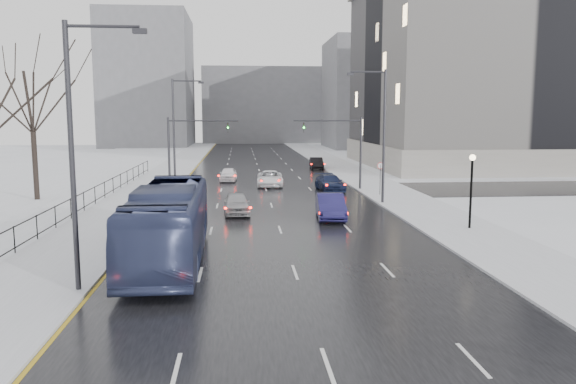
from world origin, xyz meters
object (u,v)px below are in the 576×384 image
object	(u,v)px
streetlight_r_mid	(381,129)
no_uturn_sign	(380,169)
streetlight_l_far	(176,127)
sedan_right_distant	(316,163)
sedan_right_cross	(270,178)
sedan_center_near	(237,203)
sedan_right_far	(330,183)
bus	(169,223)
lamppost_r_mid	(472,180)
tree_park_e	(37,201)
sedan_center_far	(228,174)
mast_signal_right	(349,144)
streetlight_l_near	(78,144)
sedan_right_near	(331,206)
mast_signal_left	(181,145)

from	to	relation	value
streetlight_r_mid	no_uturn_sign	xyz separation A→B (m)	(1.03, 4.00, -3.32)
streetlight_l_far	sedan_right_distant	distance (m)	22.84
sedan_right_cross	sedan_right_distant	size ratio (longest dim) A/B	1.21
streetlight_l_far	sedan_center_near	distance (m)	17.20
sedan_right_far	bus	bearing A→B (deg)	-121.35
lamppost_r_mid	sedan_right_far	xyz separation A→B (m)	(-5.38, 17.70, -2.21)
lamppost_r_mid	sedan_right_cross	distance (m)	23.97
tree_park_e	streetlight_r_mid	distance (m)	27.25
no_uturn_sign	sedan_center_far	xyz separation A→B (m)	(-12.70, 11.87, -1.57)
streetlight_l_far	mast_signal_right	bearing A→B (deg)	-14.48
streetlight_l_near	streetlight_l_far	bearing A→B (deg)	90.00
bus	sedan_right_near	world-z (taller)	bus
mast_signal_right	sedan_right_far	size ratio (longest dim) A/B	1.35
mast_signal_left	sedan_center_far	bearing A→B (deg)	64.09
mast_signal_right	sedan_center_far	distance (m)	13.81
sedan_right_cross	sedan_right_far	world-z (taller)	sedan_right_cross
streetlight_l_far	sedan_right_far	xyz separation A→B (m)	(13.79, -4.30, -4.88)
tree_park_e	bus	world-z (taller)	tree_park_e
lamppost_r_mid	no_uturn_sign	size ratio (longest dim) A/B	1.59
streetlight_r_mid	sedan_right_near	bearing A→B (deg)	-129.10
mast_signal_left	streetlight_l_near	bearing A→B (deg)	-91.72
sedan_right_near	mast_signal_right	bearing A→B (deg)	78.70
lamppost_r_mid	sedan_right_far	distance (m)	18.63
streetlight_l_near	no_uturn_sign	bearing A→B (deg)	54.11
tree_park_e	no_uturn_sign	size ratio (longest dim) A/B	5.00
mast_signal_left	sedan_right_distant	bearing A→B (deg)	54.25
sedan_right_near	sedan_center_near	bearing A→B (deg)	164.00
sedan_right_far	mast_signal_right	bearing A→B (deg)	4.03
mast_signal_right	sedan_center_far	world-z (taller)	mast_signal_right
sedan_center_near	sedan_right_distant	xyz separation A→B (m)	(9.74, 31.69, -0.02)
streetlight_l_near	mast_signal_left	size ratio (longest dim) A/B	1.54
streetlight_l_far	sedan_right_near	size ratio (longest dim) A/B	2.05
lamppost_r_mid	mast_signal_right	size ratio (longest dim) A/B	0.66
mast_signal_right	sedan_right_far	distance (m)	3.79
mast_signal_left	sedan_right_far	bearing A→B (deg)	-1.31
sedan_right_near	no_uturn_sign	bearing A→B (deg)	63.93
streetlight_l_far	sedan_center_far	distance (m)	7.79
sedan_right_near	lamppost_r_mid	bearing A→B (deg)	-25.32
streetlight_l_far	sedan_right_distant	xyz separation A→B (m)	(15.37, 16.18, -4.88)
bus	sedan_right_cross	xyz separation A→B (m)	(6.04, 27.07, -1.03)
tree_park_e	mast_signal_left	size ratio (longest dim) A/B	2.08
sedan_center_near	tree_park_e	bearing A→B (deg)	151.66
no_uturn_sign	sedan_center_near	world-z (taller)	no_uturn_sign
streetlight_l_near	sedan_center_near	size ratio (longest dim) A/B	2.35
streetlight_r_mid	mast_signal_right	xyz separation A→B (m)	(-0.84, 8.00, -1.51)
streetlight_r_mid	sedan_right_distant	bearing A→B (deg)	91.97
lamppost_r_mid	sedan_center_near	size ratio (longest dim) A/B	1.01
sedan_center_near	sedan_right_far	xyz separation A→B (m)	(8.17, 11.22, -0.03)
mast_signal_left	sedan_center_far	distance (m)	9.39
tree_park_e	sedan_center_near	xyz separation A→B (m)	(15.66, -7.51, 0.76)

